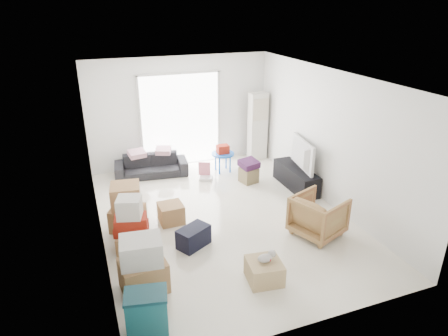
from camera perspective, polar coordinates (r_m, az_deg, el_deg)
room_shell at (r=7.23m, az=-0.16°, el=2.30°), size 4.98×6.48×3.18m
sliding_door at (r=9.97m, az=-6.22°, el=7.33°), size 2.10×0.04×2.33m
ac_tower at (r=10.42m, az=4.81°, el=5.95°), size 0.45×0.30×1.75m
tv_console at (r=9.04m, az=10.25°, el=-1.37°), size 0.42×1.40×0.47m
television at (r=8.92m, az=10.38°, el=0.43°), size 0.82×1.22×0.15m
sofa at (r=9.64m, az=-10.39°, el=0.81°), size 1.74×0.69×0.66m
pillow_left at (r=9.49m, az=-12.40°, el=2.78°), size 0.39×0.33×0.11m
pillow_right at (r=9.58m, az=-8.72°, el=3.27°), size 0.41×0.37×0.11m
armchair at (r=7.27m, az=13.35°, el=-6.39°), size 0.99×1.02×0.82m
storage_bins at (r=5.35m, az=-10.92°, el=-19.64°), size 0.59×0.46×0.60m
box_stack_a at (r=5.95m, az=-11.54°, el=-13.54°), size 0.69×0.59×0.84m
box_stack_b at (r=6.78m, az=-13.07°, el=-8.44°), size 0.61×0.60×1.00m
box_stack_c at (r=7.45m, az=-13.72°, el=-5.53°), size 0.74×0.69×0.88m
loose_box at (r=7.63m, az=-7.57°, el=-6.42°), size 0.45×0.45×0.37m
duffel_bag at (r=6.89m, az=-4.38°, el=-9.78°), size 0.64×0.56×0.35m
ottoman at (r=9.20m, az=3.54°, el=-0.99°), size 0.42×0.42×0.35m
blanket at (r=9.10m, az=3.58°, el=0.43°), size 0.45×0.45×0.14m
kids_table at (r=9.65m, az=-0.18°, el=2.21°), size 0.55×0.55×0.68m
toy_walker at (r=9.37m, az=-2.67°, el=-0.95°), size 0.38×0.36×0.40m
wood_crate at (r=6.16m, az=5.77°, el=-14.43°), size 0.55×0.55×0.33m
plush_bunny at (r=6.04m, az=6.12°, el=-12.54°), size 0.30×0.17×0.15m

